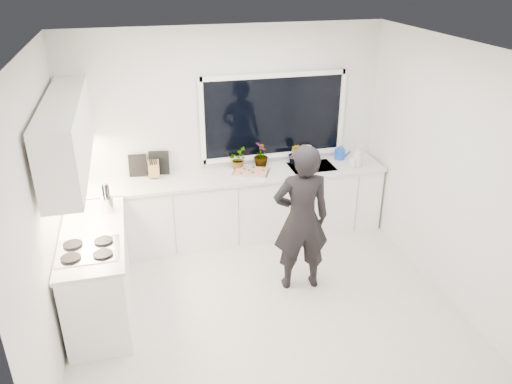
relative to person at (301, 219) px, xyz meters
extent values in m
cube|color=beige|center=(-0.49, -0.23, -0.86)|extent=(4.00, 3.50, 0.02)
cube|color=white|center=(-0.49, 1.53, 0.50)|extent=(4.00, 0.02, 2.70)
cube|color=white|center=(-2.50, -0.23, 0.50)|extent=(0.02, 3.50, 2.70)
cube|color=white|center=(1.52, -0.23, 0.50)|extent=(0.02, 3.50, 2.70)
cube|color=white|center=(-0.49, -0.23, 1.86)|extent=(4.00, 3.50, 0.02)
cube|color=black|center=(0.11, 1.49, 0.70)|extent=(1.80, 0.02, 1.00)
cube|color=white|center=(-0.49, 1.22, -0.41)|extent=(3.92, 0.58, 0.88)
cube|color=white|center=(-2.16, 0.12, -0.41)|extent=(0.58, 1.60, 0.88)
cube|color=silver|center=(-0.49, 1.21, 0.05)|extent=(3.94, 0.62, 0.04)
cube|color=silver|center=(-2.16, 0.12, 0.05)|extent=(0.62, 1.60, 0.04)
cube|color=white|center=(-2.28, 0.47, 1.00)|extent=(0.34, 2.10, 0.70)
cube|color=silver|center=(0.56, 1.22, 0.02)|extent=(0.58, 0.42, 0.14)
cylinder|color=silver|center=(0.56, 1.42, 0.18)|extent=(0.03, 0.03, 0.22)
cube|color=black|center=(-2.18, -0.23, 0.09)|extent=(0.56, 0.48, 0.03)
imported|color=black|center=(0.00, 0.00, 0.00)|extent=(0.66, 0.46, 1.70)
cube|color=silver|center=(-0.26, 1.19, 0.09)|extent=(0.54, 0.48, 0.03)
cube|color=red|center=(-0.26, 1.19, 0.10)|extent=(0.49, 0.43, 0.01)
cylinder|color=blue|center=(1.01, 1.38, 0.14)|extent=(0.18, 0.18, 0.13)
cylinder|color=white|center=(-2.34, 1.32, 0.20)|extent=(0.14, 0.14, 0.26)
cube|color=brown|center=(-1.47, 1.36, 0.18)|extent=(0.14, 0.11, 0.22)
cylinder|color=silver|center=(-2.01, 0.57, 0.15)|extent=(0.16, 0.16, 0.16)
cube|color=black|center=(-1.65, 1.46, 0.21)|extent=(0.22, 0.05, 0.28)
cube|color=black|center=(-1.39, 1.46, 0.22)|extent=(0.25, 0.07, 0.30)
imported|color=#26662D|center=(-0.40, 1.38, 0.20)|extent=(0.25, 0.27, 0.27)
imported|color=#26662D|center=(-0.09, 1.38, 0.23)|extent=(0.21, 0.21, 0.33)
imported|color=#26662D|center=(0.36, 1.38, 0.21)|extent=(0.19, 0.18, 0.27)
imported|color=#D8BF66|center=(1.13, 1.07, 0.22)|extent=(0.16, 0.16, 0.30)
imported|color=#D8BF66|center=(1.08, 1.07, 0.16)|extent=(0.11, 0.11, 0.19)
camera|label=1|loc=(-1.63, -4.46, 2.57)|focal=35.00mm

